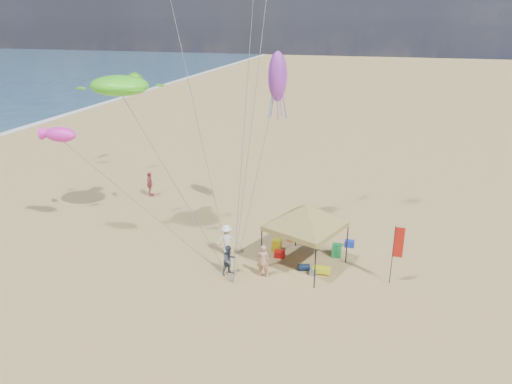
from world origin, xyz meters
TOP-DOWN VIEW (x-y plane):
  - ground at (0.00, 0.00)m, footprint 280.00×280.00m
  - canopy_tent at (2.59, 3.24)m, footprint 6.04×6.04m
  - feather_flag at (7.18, 2.57)m, footprint 0.48×0.04m
  - cooler_red at (1.13, 3.76)m, footprint 0.54×0.38m
  - cooler_blue at (4.73, 6.07)m, footprint 0.54×0.38m
  - bag_navy at (2.68, 2.70)m, footprint 0.69×0.54m
  - bag_orange at (1.31, 6.06)m, footprint 0.54×0.69m
  - chair_green at (4.14, 4.74)m, footprint 0.50×0.50m
  - chair_yellow at (0.80, 4.48)m, footprint 0.50×0.50m
  - crate_grey at (3.21, 2.37)m, footprint 0.34×0.30m
  - beach_cart at (3.62, 2.64)m, footprint 0.90×0.50m
  - person_near_a at (0.77, 1.58)m, footprint 0.67×0.46m
  - person_near_b at (-0.95, 1.29)m, footprint 0.96×0.99m
  - person_near_c at (-1.76, 3.32)m, footprint 1.28×0.99m
  - person_far_a at (-10.13, 10.45)m, footprint 0.84×1.15m
  - turtle_kite at (-8.15, 4.40)m, footprint 3.49×2.87m
  - fish_kite at (-11.31, 3.02)m, footprint 2.03×1.26m
  - squid_kite at (-0.12, 8.07)m, footprint 1.24×1.24m

SIDE VIEW (x-z plane):
  - ground at x=0.00m, z-range 0.00..0.00m
  - crate_grey at x=3.21m, z-range 0.00..0.28m
  - bag_navy at x=2.68m, z-range 0.00..0.36m
  - bag_orange at x=1.31m, z-range 0.00..0.36m
  - cooler_red at x=1.13m, z-range 0.00..0.38m
  - cooler_blue at x=4.73m, z-range 0.00..0.38m
  - beach_cart at x=3.62m, z-range 0.08..0.32m
  - chair_green at x=4.14m, z-range 0.00..0.70m
  - chair_yellow at x=0.80m, z-range 0.00..0.70m
  - person_near_b at x=-0.95m, z-range 0.00..1.61m
  - person_near_c at x=-1.76m, z-range 0.00..1.75m
  - person_near_a at x=0.77m, z-range 0.00..1.76m
  - person_far_a at x=-10.13m, z-range 0.00..1.82m
  - feather_flag at x=7.18m, z-range 0.52..3.66m
  - canopy_tent at x=2.59m, z-range 1.34..5.37m
  - fish_kite at x=-11.31m, z-range 5.87..6.71m
  - turtle_kite at x=-8.15m, z-range 8.34..9.45m
  - squid_kite at x=-0.12m, z-range 7.81..10.63m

